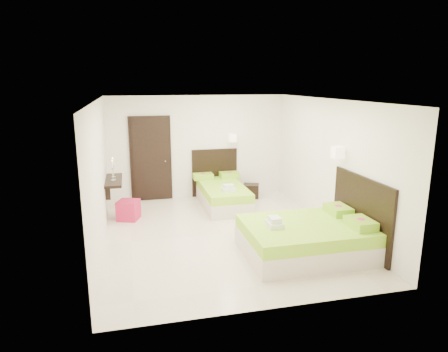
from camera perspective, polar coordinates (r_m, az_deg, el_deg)
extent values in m
plane|color=beige|center=(7.96, -0.20, -8.25)|extent=(5.50, 5.50, 0.00)
cube|color=beige|center=(9.62, -0.14, -3.40)|extent=(0.99, 1.98, 0.32)
cube|color=#81C820|center=(9.55, -0.14, -1.92)|extent=(0.98, 1.96, 0.20)
cube|color=black|center=(10.41, -1.36, 0.51)|extent=(1.19, 0.05, 1.23)
cube|color=#8CC423|center=(10.14, -3.01, -0.05)|extent=(0.49, 0.34, 0.14)
cylinder|color=#CE3076|center=(10.13, -3.01, 0.34)|extent=(0.12, 0.12, 0.00)
cube|color=#8CC423|center=(10.29, 0.78, 0.16)|extent=(0.49, 0.34, 0.14)
cylinder|color=#CE3076|center=(10.27, 0.78, 0.55)|extent=(0.12, 0.12, 0.00)
cube|color=silver|center=(9.01, 0.66, -1.96)|extent=(0.30, 0.22, 0.08)
cube|color=silver|center=(8.99, 0.66, -1.47)|extent=(0.22, 0.16, 0.08)
cube|color=beige|center=(10.20, 1.21, 5.46)|extent=(0.18, 0.18, 0.20)
cylinder|color=#2D2116|center=(10.28, 1.10, 5.52)|extent=(0.03, 0.16, 0.03)
cube|color=beige|center=(7.17, 11.57, -9.59)|extent=(2.13, 1.59, 0.34)
cube|color=#81C820|center=(7.07, 11.68, -7.52)|extent=(2.10, 1.58, 0.21)
cube|color=black|center=(7.48, 18.97, -5.05)|extent=(0.05, 1.81, 1.33)
cube|color=#8CC423|center=(7.08, 18.92, -6.41)|extent=(0.36, 0.53, 0.15)
cylinder|color=#CE3076|center=(7.05, 18.97, -5.83)|extent=(0.13, 0.13, 0.00)
cube|color=#8CC423|center=(7.68, 15.98, -4.66)|extent=(0.36, 0.53, 0.15)
cylinder|color=#CE3076|center=(7.65, 16.02, -4.11)|extent=(0.13, 0.13, 0.00)
cube|color=silver|center=(6.80, 7.24, -6.86)|extent=(0.23, 0.32, 0.09)
cube|color=silver|center=(6.77, 7.26, -6.19)|extent=(0.18, 0.24, 0.09)
cube|color=beige|center=(7.73, 15.95, 3.27)|extent=(0.19, 0.19, 0.21)
cylinder|color=#2D2116|center=(7.77, 16.47, 3.28)|extent=(0.16, 0.03, 0.03)
cube|color=black|center=(10.34, 3.88, -2.13)|extent=(0.49, 0.46, 0.35)
cube|color=#A8163C|center=(8.94, -13.49, -4.75)|extent=(0.55, 0.55, 0.42)
cube|color=black|center=(10.10, -10.42, 2.40)|extent=(1.02, 0.06, 2.14)
cube|color=black|center=(10.07, -10.41, 2.36)|extent=(0.88, 0.04, 2.06)
cylinder|color=silver|center=(10.07, -8.40, 2.15)|extent=(0.03, 0.10, 0.03)
cube|color=black|center=(9.06, -15.48, -0.62)|extent=(0.35, 1.20, 0.06)
cube|color=black|center=(8.67, -16.26, -2.32)|extent=(0.10, 0.04, 0.30)
cube|color=black|center=(9.54, -16.04, -0.89)|extent=(0.10, 0.04, 0.30)
cylinder|color=silver|center=(8.91, -15.52, -0.59)|extent=(0.10, 0.10, 0.02)
cylinder|color=silver|center=(8.88, -15.57, 0.16)|extent=(0.02, 0.02, 0.22)
cone|color=silver|center=(8.85, -15.62, 0.98)|extent=(0.07, 0.07, 0.04)
cylinder|color=white|center=(8.83, -15.66, 1.58)|extent=(0.02, 0.02, 0.15)
sphere|color=#FFB23F|center=(8.82, -15.69, 2.13)|extent=(0.02, 0.02, 0.02)
cylinder|color=silver|center=(9.20, -15.47, -0.15)|extent=(0.10, 0.10, 0.02)
cylinder|color=silver|center=(9.17, -15.51, 0.57)|extent=(0.02, 0.02, 0.22)
cone|color=silver|center=(9.15, -15.56, 1.37)|extent=(0.07, 0.07, 0.04)
cylinder|color=white|center=(9.13, -15.60, 1.95)|extent=(0.02, 0.02, 0.15)
sphere|color=#FFB23F|center=(9.11, -15.64, 2.49)|extent=(0.02, 0.02, 0.02)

